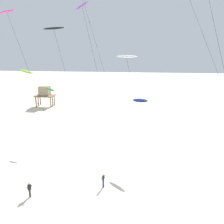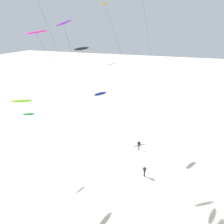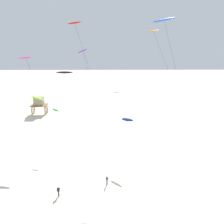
% 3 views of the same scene
% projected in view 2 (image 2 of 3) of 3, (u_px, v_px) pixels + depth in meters
% --- Properties ---
extents(ground_plane, '(260.00, 260.00, 0.00)m').
position_uv_depth(ground_plane, '(151.00, 152.00, 40.92)').
color(ground_plane, beige).
extents(kite_purple, '(6.35, 3.62, 21.20)m').
position_uv_depth(kite_purple, '(64.00, 25.00, 34.41)').
color(kite_purple, purple).
rests_on(kite_purple, ground).
extents(kite_white, '(4.94, 2.69, 14.27)m').
position_uv_depth(kite_white, '(110.00, 65.00, 40.59)').
color(kite_white, white).
rests_on(kite_white, ground).
extents(kite_orange, '(11.24, 5.87, 24.30)m').
position_uv_depth(kite_orange, '(106.00, 8.00, 44.03)').
color(kite_orange, orange).
rests_on(kite_orange, ground).
extents(kite_black, '(6.40, 3.14, 17.69)m').
position_uv_depth(kite_black, '(82.00, 50.00, 31.69)').
color(kite_black, black).
rests_on(kite_black, ground).
extents(kite_magenta, '(9.46, 4.89, 19.97)m').
position_uv_depth(kite_magenta, '(37.00, 34.00, 25.55)').
color(kite_magenta, '#D8339E').
rests_on(kite_magenta, ground).
extents(kite_green, '(2.98, 1.68, 8.89)m').
position_uv_depth(kite_green, '(29.00, 115.00, 33.78)').
color(kite_green, green).
rests_on(kite_green, ground).
extents(kite_navy, '(3.75, 2.39, 8.55)m').
position_uv_depth(kite_navy, '(100.00, 94.00, 45.13)').
color(kite_navy, navy).
rests_on(kite_navy, ground).
extents(kite_lime, '(5.98, 3.15, 12.04)m').
position_uv_depth(kite_lime, '(22.00, 101.00, 29.52)').
color(kite_lime, '#8CD833').
rests_on(kite_lime, ground).
extents(kite_flyer_nearest, '(0.57, 0.60, 1.67)m').
position_uv_depth(kite_flyer_nearest, '(139.00, 145.00, 41.34)').
color(kite_flyer_nearest, navy).
rests_on(kite_flyer_nearest, ground).
extents(kite_flyer_middle, '(0.73, 0.73, 1.67)m').
position_uv_depth(kite_flyer_middle, '(144.00, 171.00, 34.00)').
color(kite_flyer_middle, '#33333D').
rests_on(kite_flyer_middle, ground).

